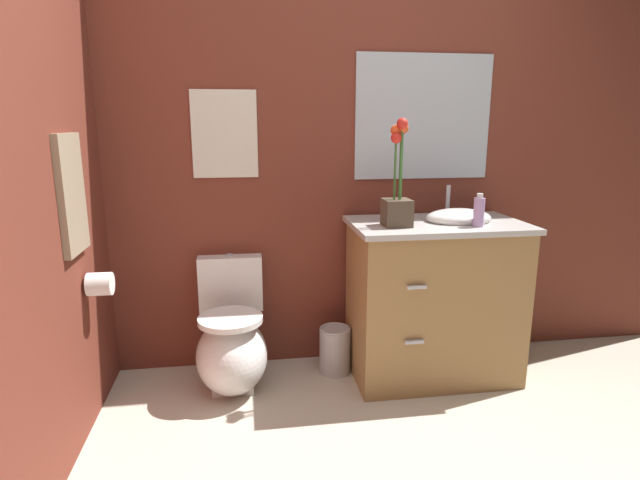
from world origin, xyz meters
The scene contains 11 objects.
wall_back centered at (0.20, 1.52, 1.25)m, with size 4.10×0.05×2.50m, color maroon.
wall_left centered at (-1.34, 0.45, 1.25)m, with size 0.05×4.20×2.50m, color maroon.
toilet centered at (-0.65, 1.23, 0.24)m, with size 0.38×0.59×0.69m.
vanity_cabinet centered at (0.48, 1.20, 0.46)m, with size 0.94×0.56×1.07m.
flower_vase centered at (0.22, 1.13, 1.07)m, with size 0.14×0.14×0.55m.
soap_bottle centered at (0.64, 1.05, 0.97)m, with size 0.06×0.06×0.17m.
trash_bin centered at (-0.07, 1.30, 0.14)m, with size 0.18×0.18×0.27m.
wall_poster centered at (-0.65, 1.49, 1.36)m, with size 0.35×0.01×0.47m, color silver.
wall_mirror centered at (0.47, 1.49, 1.45)m, with size 0.80×0.01×0.70m, color #B2BCC6.
hanging_towel centered at (-1.30, 0.95, 1.12)m, with size 0.03×0.28×0.52m, color gray.
toilet_paper_roll centered at (-1.25, 1.03, 0.68)m, with size 0.11×0.11×0.11m, color white.
Camera 1 is at (-0.57, -1.38, 1.42)m, focal length 28.52 mm.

